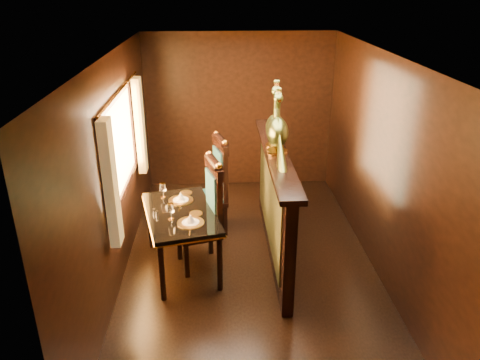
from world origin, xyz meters
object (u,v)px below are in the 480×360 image
at_px(dining_table, 181,217).
at_px(chair_left, 208,210).
at_px(chair_right, 215,182).
at_px(peacock_left, 278,119).
at_px(peacock_right, 276,116).

bearing_deg(dining_table, chair_left, -0.24).
distance_m(chair_right, peacock_left, 1.45).
bearing_deg(chair_left, peacock_left, -4.63).
bearing_deg(dining_table, peacock_left, -1.61).
distance_m(chair_left, peacock_right, 1.36).
distance_m(peacock_left, peacock_right, 0.21).
relative_size(dining_table, chair_left, 1.03).
height_order(dining_table, chair_right, chair_right).
relative_size(peacock_left, peacock_right, 1.07).
bearing_deg(chair_left, peacock_right, 8.62).
bearing_deg(peacock_left, chair_right, 137.05).
relative_size(chair_right, peacock_right, 1.79).
distance_m(dining_table, peacock_left, 1.59).
bearing_deg(chair_left, chair_right, 68.40).
bearing_deg(peacock_left, dining_table, -168.19).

